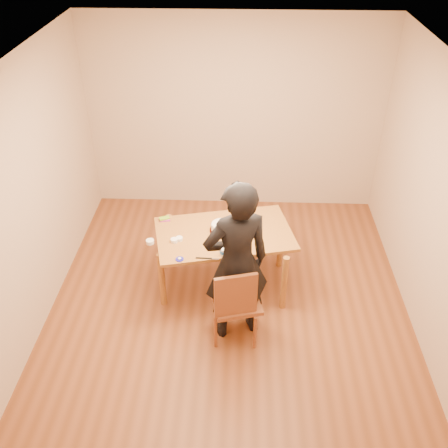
{
  "coord_description": "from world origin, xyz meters",
  "views": [
    {
      "loc": [
        0.11,
        -4.08,
        3.99
      ],
      "look_at": [
        -0.07,
        0.35,
        0.9
      ],
      "focal_mm": 40.0,
      "sensor_mm": 36.0,
      "label": 1
    }
  ],
  "objects_px": {
    "cake": "(221,227)",
    "cake_plate": "(221,230)",
    "dining_table": "(224,234)",
    "dining_chair": "(236,301)",
    "person": "(237,263)"
  },
  "relations": [
    {
      "from": "cake",
      "to": "cake_plate",
      "type": "bearing_deg",
      "value": -90.0
    },
    {
      "from": "dining_chair",
      "to": "cake_plate",
      "type": "relative_size",
      "value": 1.77
    },
    {
      "from": "cake",
      "to": "person",
      "type": "distance_m",
      "value": 0.79
    },
    {
      "from": "dining_table",
      "to": "dining_chair",
      "type": "xyz_separation_m",
      "value": [
        0.15,
        -0.77,
        -0.28
      ]
    },
    {
      "from": "cake_plate",
      "to": "cake",
      "type": "relative_size",
      "value": 1.16
    },
    {
      "from": "dining_table",
      "to": "cake",
      "type": "height_order",
      "value": "cake"
    },
    {
      "from": "dining_table",
      "to": "cake_plate",
      "type": "height_order",
      "value": "cake_plate"
    },
    {
      "from": "cake",
      "to": "person",
      "type": "xyz_separation_m",
      "value": [
        0.18,
        -0.76,
        0.11
      ]
    },
    {
      "from": "dining_table",
      "to": "cake_plate",
      "type": "xyz_separation_m",
      "value": [
        -0.03,
        0.03,
        0.03
      ]
    },
    {
      "from": "dining_table",
      "to": "cake_plate",
      "type": "relative_size",
      "value": 5.68
    },
    {
      "from": "person",
      "to": "dining_table",
      "type": "bearing_deg",
      "value": -97.42
    },
    {
      "from": "dining_table",
      "to": "dining_chair",
      "type": "bearing_deg",
      "value": -91.91
    },
    {
      "from": "person",
      "to": "cake_plate",
      "type": "bearing_deg",
      "value": -95.56
    },
    {
      "from": "dining_chair",
      "to": "cake",
      "type": "bearing_deg",
      "value": 88.22
    },
    {
      "from": "cake_plate",
      "to": "cake",
      "type": "bearing_deg",
      "value": 90.0
    }
  ]
}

